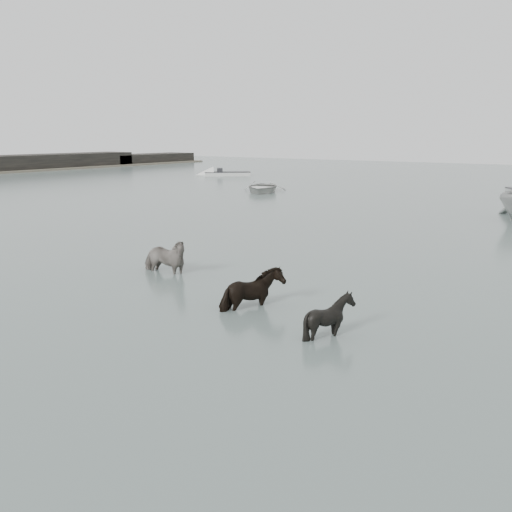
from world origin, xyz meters
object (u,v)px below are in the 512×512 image
at_px(pony_black, 330,310).
at_px(rowboat_lead, 262,186).
at_px(pony_pinto, 164,249).
at_px(pony_dark, 253,281).

height_order(pony_black, rowboat_lead, pony_black).
height_order(pony_pinto, pony_black, pony_pinto).
distance_m(pony_pinto, rowboat_lead, 23.91).
xyz_separation_m(pony_pinto, pony_black, (6.40, -1.96, -0.15)).
distance_m(pony_dark, rowboat_lead, 27.14).
relative_size(pony_pinto, rowboat_lead, 0.39).
bearing_deg(rowboat_lead, pony_dark, -81.25).
height_order(pony_pinto, rowboat_lead, pony_pinto).
bearing_deg(pony_pinto, pony_dark, -114.55).
relative_size(pony_pinto, pony_dark, 1.27).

